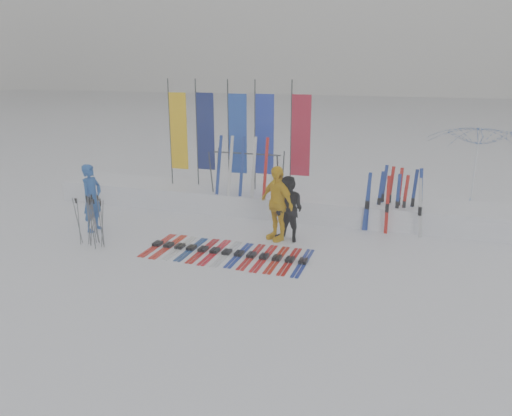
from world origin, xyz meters
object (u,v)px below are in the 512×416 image
(person_blue, at_px, (92,198))
(person_yellow, at_px, (277,203))
(ski_row, at_px, (227,252))
(person_black, at_px, (289,209))
(tent_canopy, at_px, (475,169))
(ski_rack, at_px, (247,167))

(person_blue, bearing_deg, person_yellow, -77.30)
(ski_row, bearing_deg, person_blue, 172.78)
(person_black, relative_size, ski_row, 0.43)
(person_blue, xyz_separation_m, tent_canopy, (9.53, 4.73, 0.43))
(person_black, relative_size, tent_canopy, 0.56)
(person_black, height_order, tent_canopy, tent_canopy)
(ski_rack, bearing_deg, tent_canopy, 18.53)
(tent_canopy, bearing_deg, ski_rack, -161.47)
(tent_canopy, bearing_deg, person_black, -138.96)
(person_yellow, distance_m, tent_canopy, 6.20)
(person_blue, relative_size, ski_row, 0.47)
(person_blue, height_order, person_yellow, person_yellow)
(person_blue, distance_m, tent_canopy, 10.65)
(person_blue, height_order, ski_row, person_blue)
(person_blue, bearing_deg, ski_row, -94.46)
(person_black, distance_m, person_yellow, 0.33)
(person_blue, height_order, tent_canopy, tent_canopy)
(person_yellow, relative_size, ski_rack, 0.91)
(person_black, bearing_deg, ski_rack, 156.13)
(person_yellow, relative_size, ski_row, 0.50)
(person_blue, height_order, ski_rack, ski_rack)
(person_blue, height_order, person_black, person_blue)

